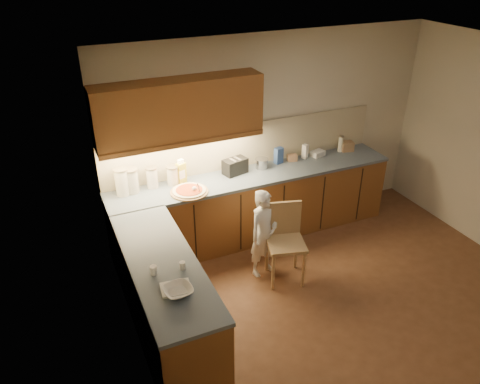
{
  "coord_description": "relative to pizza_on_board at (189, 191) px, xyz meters",
  "views": [
    {
      "loc": [
        -2.71,
        -3.1,
        3.56
      ],
      "look_at": [
        -0.8,
        1.2,
        1.0
      ],
      "focal_mm": 35.0,
      "sensor_mm": 36.0,
      "label": 1
    }
  ],
  "objects": [
    {
      "name": "backsplash",
      "position": [
        0.92,
        0.42,
        0.27
      ],
      "size": [
        3.75,
        0.02,
        0.58
      ],
      "primitive_type": "cube",
      "color": "#BCB192",
      "rests_on": "l_counter"
    },
    {
      "name": "toaster",
      "position": [
        0.7,
        0.26,
        0.08
      ],
      "size": [
        0.34,
        0.24,
        0.2
      ],
      "rotation": [
        0.0,
        0.0,
        0.25
      ],
      "color": "black",
      "rests_on": "l_counter"
    },
    {
      "name": "room",
      "position": [
        1.29,
        -1.56,
        0.74
      ],
      "size": [
        4.54,
        4.5,
        2.62
      ],
      "color": "#58341E",
      "rests_on": "ground"
    },
    {
      "name": "upper_cabinets",
      "position": [
        0.02,
        0.26,
        0.91
      ],
      "size": [
        1.95,
        0.36,
        0.73
      ],
      "color": "brown",
      "rests_on": "ground"
    },
    {
      "name": "l_counter",
      "position": [
        0.37,
        -0.32,
        -0.48
      ],
      "size": [
        3.77,
        2.62,
        0.92
      ],
      "color": "brown",
      "rests_on": "ground"
    },
    {
      "name": "oil_jug",
      "position": [
        -0.01,
        0.27,
        0.12
      ],
      "size": [
        0.13,
        0.11,
        0.32
      ],
      "rotation": [
        0.0,
        0.0,
        0.39
      ],
      "color": "gold",
      "rests_on": "l_counter"
    },
    {
      "name": "canister_c",
      "position": [
        -0.36,
        0.31,
        0.11
      ],
      "size": [
        0.14,
        0.14,
        0.27
      ],
      "rotation": [
        0.0,
        0.0,
        0.12
      ],
      "color": "white",
      "rests_on": "l_counter"
    },
    {
      "name": "card_box_b",
      "position": [
        2.43,
        0.28,
        0.05
      ],
      "size": [
        0.19,
        0.16,
        0.13
      ],
      "primitive_type": "cube",
      "rotation": [
        0.0,
        0.0,
        -0.2
      ],
      "color": "#967251",
      "rests_on": "l_counter"
    },
    {
      "name": "tall_jar",
      "position": [
        2.33,
        0.3,
        0.1
      ],
      "size": [
        0.07,
        0.07,
        0.23
      ],
      "rotation": [
        0.0,
        0.0,
        0.02
      ],
      "color": "white",
      "rests_on": "l_counter"
    },
    {
      "name": "mixing_bowl",
      "position": [
        -0.66,
        -1.66,
        0.01
      ],
      "size": [
        0.27,
        0.27,
        0.06
      ],
      "primitive_type": "imported",
      "rotation": [
        0.0,
        0.0,
        0.1
      ],
      "color": "white",
      "rests_on": "l_counter"
    },
    {
      "name": "child",
      "position": [
        0.67,
        -0.64,
        -0.39
      ],
      "size": [
        0.46,
        0.36,
        1.1
      ],
      "primitive_type": "imported",
      "rotation": [
        0.0,
        0.0,
        0.28
      ],
      "color": "white",
      "rests_on": "ground"
    },
    {
      "name": "card_box_a",
      "position": [
        1.55,
        0.3,
        0.02
      ],
      "size": [
        0.14,
        0.11,
        0.09
      ],
      "primitive_type": "cube",
      "rotation": [
        0.0,
        0.0,
        -0.18
      ],
      "color": "tan",
      "rests_on": "l_counter"
    },
    {
      "name": "spice_jar_a",
      "position": [
        -0.78,
        -1.32,
        0.02
      ],
      "size": [
        0.07,
        0.07,
        0.08
      ],
      "primitive_type": "cylinder",
      "rotation": [
        0.0,
        0.0,
        0.11
      ],
      "color": "white",
      "rests_on": "l_counter"
    },
    {
      "name": "canister_d",
      "position": [
        -0.11,
        0.28,
        0.1
      ],
      "size": [
        0.15,
        0.15,
        0.24
      ],
      "rotation": [
        0.0,
        0.0,
        0.09
      ],
      "color": "silver",
      "rests_on": "l_counter"
    },
    {
      "name": "steel_pot",
      "position": [
        1.08,
        0.26,
        0.05
      ],
      "size": [
        0.17,
        0.17,
        0.13
      ],
      "color": "#A5A5A9",
      "rests_on": "l_counter"
    },
    {
      "name": "canister_b",
      "position": [
        -0.61,
        0.29,
        0.13
      ],
      "size": [
        0.17,
        0.17,
        0.3
      ],
      "rotation": [
        0.0,
        0.0,
        0.08
      ],
      "color": "beige",
      "rests_on": "l_counter"
    },
    {
      "name": "flat_pack",
      "position": [
        1.95,
        0.3,
        0.02
      ],
      "size": [
        0.21,
        0.17,
        0.07
      ],
      "primitive_type": "cube",
      "rotation": [
        0.0,
        0.0,
        0.24
      ],
      "color": "white",
      "rests_on": "l_counter"
    },
    {
      "name": "wooden_chair",
      "position": [
        0.87,
        -0.78,
        -0.4
      ],
      "size": [
        0.52,
        0.52,
        0.93
      ],
      "rotation": [
        0.0,
        0.0,
        -0.27
      ],
      "color": "tan",
      "rests_on": "ground"
    },
    {
      "name": "spice_jar_b",
      "position": [
        -0.52,
        -1.35,
        0.02
      ],
      "size": [
        0.06,
        0.06,
        0.07
      ],
      "primitive_type": "cylinder",
      "rotation": [
        0.0,
        0.0,
        -0.0
      ],
      "color": "silver",
      "rests_on": "l_counter"
    },
    {
      "name": "white_bottle",
      "position": [
        1.75,
        0.3,
        0.08
      ],
      "size": [
        0.09,
        0.09,
        0.2
      ],
      "primitive_type": "cube",
      "rotation": [
        0.0,
        0.0,
        0.42
      ],
      "color": "white",
      "rests_on": "l_counter"
    },
    {
      "name": "dough_cloth",
      "position": [
        -0.66,
        -1.59,
        -0.01
      ],
      "size": [
        0.28,
        0.23,
        0.02
      ],
      "primitive_type": "cube",
      "rotation": [
        0.0,
        0.0,
        -0.13
      ],
      "color": "white",
      "rests_on": "l_counter"
    },
    {
      "name": "canister_a",
      "position": [
        -0.72,
        0.27,
        0.15
      ],
      "size": [
        0.17,
        0.17,
        0.34
      ],
      "rotation": [
        0.0,
        0.0,
        0.33
      ],
      "color": "silver",
      "rests_on": "l_counter"
    },
    {
      "name": "pizza_on_board",
      "position": [
        0.0,
        0.0,
        0.0
      ],
      "size": [
        0.45,
        0.45,
        0.18
      ],
      "rotation": [
        0.0,
        0.0,
        -0.29
      ],
      "color": "tan",
      "rests_on": "l_counter"
    },
    {
      "name": "blue_box",
      "position": [
        1.35,
        0.31,
        0.09
      ],
      "size": [
        0.12,
        0.1,
        0.22
      ],
      "primitive_type": "cube",
      "rotation": [
        0.0,
        0.0,
        0.22
      ],
      "color": "#315095",
      "rests_on": "l_counter"
    }
  ]
}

